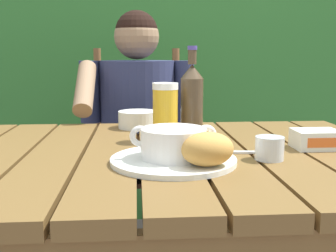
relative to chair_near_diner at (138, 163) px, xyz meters
name	(u,v)px	position (x,y,z in m)	size (l,w,h in m)	color
dining_table	(166,186)	(0.07, -0.89, 0.17)	(1.28, 0.90, 0.76)	brown
hedge_backdrop	(132,68)	(-0.03, 0.81, 0.43)	(3.54, 0.83, 2.09)	#2F6C2D
chair_near_diner	(138,163)	(0.00, 0.00, 0.00)	(0.42, 0.44, 1.04)	brown
person_eating	(137,127)	(0.00, -0.20, 0.21)	(0.48, 0.47, 1.19)	navy
serving_plate	(173,160)	(0.08, -1.01, 0.27)	(0.30, 0.30, 0.01)	white
soup_bowl	(173,142)	(0.08, -1.01, 0.32)	(0.20, 0.15, 0.08)	white
bread_roll	(208,149)	(0.15, -1.09, 0.32)	(0.13, 0.11, 0.07)	gold
beer_glass	(165,112)	(0.08, -0.76, 0.35)	(0.07, 0.07, 0.17)	gold
beer_bottle	(192,100)	(0.16, -0.73, 0.38)	(0.07, 0.07, 0.28)	#493926
water_glass_small	(269,148)	(0.31, -1.00, 0.30)	(0.07, 0.07, 0.06)	silver
butter_tub	(316,139)	(0.48, -0.89, 0.29)	(0.12, 0.09, 0.05)	white
table_knife	(227,152)	(0.23, -0.93, 0.27)	(0.16, 0.03, 0.01)	silver
diner_bowl	(138,119)	(0.00, -0.54, 0.30)	(0.13, 0.13, 0.06)	white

